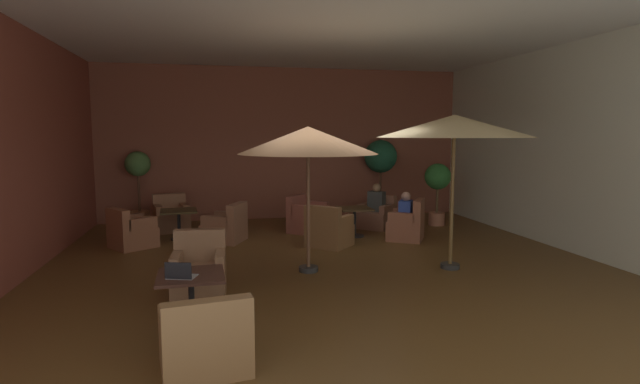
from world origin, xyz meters
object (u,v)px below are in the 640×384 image
object	(u,v)px
patio_umbrella_center_beige	(454,127)
open_laptop	(180,274)
armchair_front_right_east	(377,216)
armchair_front_right_west	(328,231)
armchair_mid_center_south	(226,228)
armchair_front_right_north	(407,225)
cafe_table_front_right	(354,215)
patio_umbrella_tall_red	(308,141)
armchair_mid_center_east	(131,233)
armchair_mid_center_north	(171,217)
potted_tree_mid_right	(138,179)
potted_tree_mid_left	(381,161)
cafe_table_front_left	(191,284)
armchair_front_left_north	(199,273)
patron_blue_shirt	(377,199)
iced_drink_cup	(185,270)
cafe_table_mid_center	(179,216)
armchair_front_left_east	(205,341)
armchair_front_right_south	(307,218)
patron_by_window	(406,208)
potted_tree_left_corner	(438,183)

from	to	relation	value
patio_umbrella_center_beige	open_laptop	distance (m)	4.94
armchair_front_right_east	armchair_front_right_west	bearing A→B (deg)	-133.15
armchair_mid_center_south	armchair_front_right_west	bearing A→B (deg)	-23.87
armchair_front_right_north	patio_umbrella_center_beige	bearing A→B (deg)	-93.66
cafe_table_front_right	armchair_front_right_east	xyz separation A→B (m)	(0.81, 0.84, -0.18)
armchair_front_right_east	patio_umbrella_tall_red	xyz separation A→B (m)	(-2.32, -3.38, 1.86)
armchair_front_right_east	armchair_front_right_west	xyz separation A→B (m)	(-1.59, -1.70, 0.02)
armchair_mid_center_east	patio_umbrella_tall_red	bearing A→B (deg)	-37.31
armchair_front_right_north	armchair_mid_center_north	distance (m)	5.45
potted_tree_mid_right	patio_umbrella_center_beige	bearing A→B (deg)	-42.31
potted_tree_mid_left	armchair_mid_center_north	bearing A→B (deg)	-171.32
cafe_table_front_left	armchair_front_left_north	size ratio (longest dim) A/B	0.87
patio_umbrella_tall_red	potted_tree_mid_right	distance (m)	5.98
cafe_table_front_left	patron_blue_shirt	bearing A→B (deg)	52.96
armchair_mid_center_south	potted_tree_mid_left	bearing A→B (deg)	28.95
patio_umbrella_tall_red	patron_blue_shirt	xyz separation A→B (m)	(2.29, 3.35, -1.45)
potted_tree_mid_left	potted_tree_mid_right	distance (m)	6.24
armchair_front_left_north	potted_tree_mid_left	distance (m)	7.48
armchair_mid_center_north	potted_tree_mid_right	size ratio (longest dim) A/B	0.51
potted_tree_mid_left	iced_drink_cup	xyz separation A→B (m)	(-4.75, -6.90, -0.82)
armchair_mid_center_south	armchair_mid_center_north	bearing A→B (deg)	129.66
armchair_front_right_north	armchair_mid_center_east	world-z (taller)	armchair_front_right_north
cafe_table_mid_center	patio_umbrella_center_beige	distance (m)	6.00
potted_tree_mid_left	armchair_mid_center_south	bearing A→B (deg)	-151.05
cafe_table_front_right	armchair_front_right_north	size ratio (longest dim) A/B	0.72
armchair_front_left_north	open_laptop	size ratio (longest dim) A/B	2.47
armchair_front_left_north	cafe_table_front_right	size ratio (longest dim) A/B	1.26
armchair_front_left_east	cafe_table_mid_center	distance (m)	6.22
armchair_front_right_east	armchair_front_right_south	distance (m)	1.74
armchair_front_right_south	patio_umbrella_tall_red	size ratio (longest dim) A/B	0.47
armchair_front_left_north	cafe_table_front_right	distance (m)	4.71
cafe_table_front_left	cafe_table_mid_center	distance (m)	5.07
patio_umbrella_center_beige	armchair_front_right_north	bearing A→B (deg)	86.34
cafe_table_front_right	patron_by_window	xyz separation A→B (m)	(0.97, -0.57, 0.21)
cafe_table_front_left	patron_blue_shirt	distance (m)	6.75
armchair_front_left_east	iced_drink_cup	size ratio (longest dim) A/B	8.32
armchair_front_left_north	iced_drink_cup	bearing A→B (deg)	-96.03
open_laptop	armchair_mid_center_north	bearing A→B (deg)	95.77
armchair_front_right_east	cafe_table_mid_center	world-z (taller)	armchair_front_right_east
potted_tree_left_corner	iced_drink_cup	world-z (taller)	potted_tree_left_corner
armchair_mid_center_south	patron_by_window	distance (m)	3.82
armchair_front_right_north	open_laptop	bearing A→B (deg)	-136.86
armchair_front_right_west	armchair_front_left_north	bearing A→B (deg)	-133.70
armchair_front_left_north	armchair_front_right_west	bearing A→B (deg)	46.30
armchair_front_right_east	cafe_table_mid_center	distance (m)	4.60
armchair_front_left_east	cafe_table_front_right	bearing A→B (deg)	61.42
armchair_mid_center_north	potted_tree_left_corner	size ratio (longest dim) A/B	0.61
cafe_table_front_left	patio_umbrella_tall_red	size ratio (longest dim) A/B	0.33
armchair_front_left_east	cafe_table_mid_center	xyz separation A→B (m)	(-0.66, 6.18, 0.21)
armchair_front_left_east	iced_drink_cup	distance (m)	1.25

